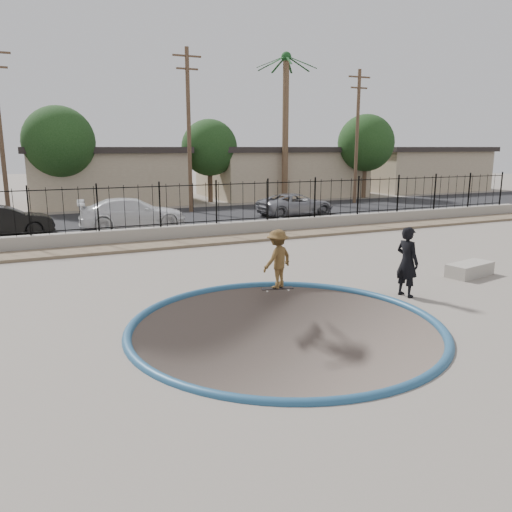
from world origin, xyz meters
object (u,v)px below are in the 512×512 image
at_px(car_d, 296,204).
at_px(skateboard, 277,288).
at_px(videographer, 407,262).
at_px(car_b, 4,221).
at_px(concrete_ledge, 470,269).
at_px(car_c, 133,213).
at_px(skater, 277,262).

bearing_deg(car_d, skateboard, 144.93).
height_order(skateboard, videographer, videographer).
height_order(car_b, car_d, car_b).
bearing_deg(car_b, car_d, -90.50).
bearing_deg(videographer, concrete_ledge, -83.46).
xyz_separation_m(videographer, car_d, (5.02, 15.18, -0.27)).
distance_m(videographer, car_c, 14.97).
xyz_separation_m(skateboard, car_b, (-7.17, 12.55, 0.65)).
height_order(skateboard, car_d, car_d).
relative_size(videographer, car_c, 0.37).
distance_m(videographer, car_b, 17.57).
relative_size(skateboard, concrete_ledge, 0.57).
distance_m(car_b, car_d, 15.10).
xyz_separation_m(skater, car_c, (-1.55, 12.44, -0.04)).
bearing_deg(videographer, skateboard, 48.79).
relative_size(skateboard, videographer, 0.49).
height_order(videographer, car_d, videographer).
height_order(skater, car_b, skater).
bearing_deg(skater, car_b, -84.38).
bearing_deg(videographer, car_d, -26.76).
relative_size(videographer, car_b, 0.46).
relative_size(concrete_ledge, car_d, 0.35).
bearing_deg(car_b, car_c, -94.56).
distance_m(concrete_ledge, car_d, 14.41).
bearing_deg(skateboard, car_d, 73.88).
height_order(videographer, car_b, videographer).
height_order(skater, skateboard, skater).
xyz_separation_m(videographer, concrete_ledge, (3.28, 0.88, -0.74)).
height_order(skateboard, car_c, car_c).
bearing_deg(concrete_ledge, skater, 170.95).
distance_m(skateboard, videographer, 3.54).
relative_size(concrete_ledge, car_b, 0.39).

